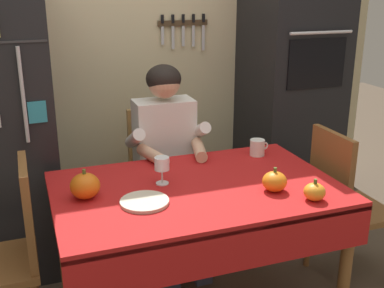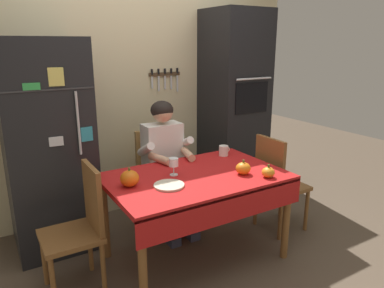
# 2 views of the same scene
# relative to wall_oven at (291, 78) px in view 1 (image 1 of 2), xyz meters

# --- Properties ---
(back_wall_assembly) EXTENTS (3.70, 0.13, 2.60)m
(back_wall_assembly) POSITION_rel_wall_oven_xyz_m (-1.00, 0.35, 0.25)
(back_wall_assembly) COLOR beige
(back_wall_assembly) RESTS_ON ground
(wall_oven) EXTENTS (0.60, 0.64, 2.10)m
(wall_oven) POSITION_rel_wall_oven_xyz_m (0.00, 0.00, 0.00)
(wall_oven) COLOR black
(wall_oven) RESTS_ON ground
(dining_table) EXTENTS (1.40, 0.90, 0.74)m
(dining_table) POSITION_rel_wall_oven_xyz_m (-1.05, -0.92, -0.39)
(dining_table) COLOR brown
(dining_table) RESTS_ON ground
(chair_behind_person) EXTENTS (0.40, 0.40, 0.93)m
(chair_behind_person) POSITION_rel_wall_oven_xyz_m (-1.02, -0.13, -0.54)
(chair_behind_person) COLOR tan
(chair_behind_person) RESTS_ON ground
(seated_person) EXTENTS (0.47, 0.55, 1.25)m
(seated_person) POSITION_rel_wall_oven_xyz_m (-1.02, -0.32, -0.31)
(seated_person) COLOR #38384C
(seated_person) RESTS_ON ground
(chair_left_side) EXTENTS (0.40, 0.40, 0.93)m
(chair_left_side) POSITION_rel_wall_oven_xyz_m (-1.95, -0.80, -0.54)
(chair_left_side) COLOR brown
(chair_left_side) RESTS_ON ground
(chair_right_side) EXTENTS (0.40, 0.40, 0.93)m
(chair_right_side) POSITION_rel_wall_oven_xyz_m (-0.15, -0.89, -0.54)
(chair_right_side) COLOR brown
(chair_right_side) RESTS_ON ground
(coffee_mug) EXTENTS (0.11, 0.09, 0.09)m
(coffee_mug) POSITION_rel_wall_oven_xyz_m (-0.56, -0.60, -0.26)
(coffee_mug) COLOR white
(coffee_mug) RESTS_ON dining_table
(wine_glass) EXTENTS (0.08, 0.08, 0.14)m
(wine_glass) POSITION_rel_wall_oven_xyz_m (-1.20, -0.82, -0.21)
(wine_glass) COLOR white
(wine_glass) RESTS_ON dining_table
(pumpkin_large) EXTENTS (0.10, 0.10, 0.10)m
(pumpkin_large) POSITION_rel_wall_oven_xyz_m (-0.59, -1.24, -0.27)
(pumpkin_large) COLOR orange
(pumpkin_large) RESTS_ON dining_table
(pumpkin_medium) EXTENTS (0.12, 0.12, 0.12)m
(pumpkin_medium) POSITION_rel_wall_oven_xyz_m (-0.72, -1.08, -0.26)
(pumpkin_medium) COLOR orange
(pumpkin_medium) RESTS_ON dining_table
(pumpkin_small) EXTENTS (0.14, 0.14, 0.14)m
(pumpkin_small) POSITION_rel_wall_oven_xyz_m (-1.59, -0.86, -0.25)
(pumpkin_small) COLOR orange
(pumpkin_small) RESTS_ON dining_table
(serving_tray) EXTENTS (0.23, 0.23, 0.02)m
(serving_tray) POSITION_rel_wall_oven_xyz_m (-1.34, -1.01, -0.30)
(serving_tray) COLOR beige
(serving_tray) RESTS_ON dining_table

